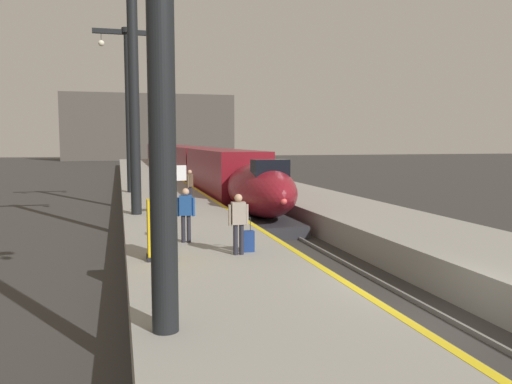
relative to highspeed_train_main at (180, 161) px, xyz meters
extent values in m
plane|color=#33302D|center=(0.00, -47.49, -1.97)|extent=(260.00, 260.00, 0.00)
cube|color=gray|center=(-4.05, -22.74, -1.44)|extent=(4.80, 110.00, 1.05)
cube|color=gray|center=(4.05, -22.74, -1.44)|extent=(4.80, 110.00, 1.05)
cube|color=yellow|center=(-1.77, -22.74, -0.92)|extent=(0.20, 107.80, 0.01)
cube|color=slate|center=(-0.75, -19.99, -1.91)|extent=(0.08, 110.00, 0.12)
cube|color=slate|center=(0.75, -19.99, -1.91)|extent=(0.08, 110.00, 0.12)
ellipsoid|color=maroon|center=(0.00, -33.37, -0.14)|extent=(2.78, 7.62, 2.56)
cube|color=#28282D|center=(0.00, -33.76, -1.69)|extent=(2.46, 6.48, 0.55)
cube|color=black|center=(0.00, -35.09, 0.93)|extent=(1.59, 1.00, 0.90)
sphere|color=#F24C4C|center=(0.00, -37.11, -0.29)|extent=(0.28, 0.28, 0.28)
cube|color=maroon|center=(0.00, -24.09, 0.11)|extent=(2.90, 14.00, 3.05)
cube|color=black|center=(-1.42, -24.09, 0.66)|extent=(0.04, 11.90, 0.80)
cube|color=black|center=(1.42, -24.09, 0.66)|extent=(0.04, 11.90, 0.80)
cube|color=silver|center=(0.00, -24.09, -1.17)|extent=(2.92, 13.30, 0.24)
cube|color=black|center=(0.00, -28.57, -1.69)|extent=(2.03, 2.20, 0.56)
cube|color=black|center=(0.00, -19.61, -1.69)|extent=(2.03, 2.20, 0.56)
cube|color=maroon|center=(0.00, -7.49, 0.11)|extent=(2.90, 18.00, 3.05)
cube|color=black|center=(-1.42, -7.49, 0.66)|extent=(0.04, 15.84, 0.80)
cube|color=black|center=(1.42, -7.49, 0.66)|extent=(0.04, 15.84, 0.80)
cube|color=black|center=(0.00, -13.61, -1.69)|extent=(2.03, 2.20, 0.56)
cube|color=black|center=(0.00, -1.37, -1.69)|extent=(2.03, 2.20, 0.56)
cube|color=maroon|center=(0.00, 11.11, 0.11)|extent=(2.90, 18.00, 3.05)
cube|color=black|center=(-1.42, 11.11, 0.66)|extent=(0.04, 15.84, 0.80)
cube|color=black|center=(1.42, 11.11, 0.66)|extent=(0.04, 15.84, 0.80)
cube|color=black|center=(0.00, 4.99, -1.69)|extent=(2.03, 2.20, 0.56)
cube|color=black|center=(0.00, 17.23, -1.69)|extent=(2.03, 2.20, 0.56)
cube|color=maroon|center=(0.00, 29.71, 0.11)|extent=(2.90, 18.00, 3.05)
cube|color=black|center=(-1.42, 29.71, 0.66)|extent=(0.04, 15.84, 0.80)
cube|color=black|center=(1.42, 29.71, 0.66)|extent=(0.04, 15.84, 0.80)
cube|color=black|center=(0.00, 23.59, -1.69)|extent=(2.03, 2.20, 0.56)
cube|color=black|center=(0.00, 35.83, -1.69)|extent=(2.03, 2.20, 0.56)
cylinder|color=black|center=(-5.90, -48.98, 3.69)|extent=(0.44, 0.44, 9.22)
cylinder|color=black|center=(-5.90, -34.87, 4.12)|extent=(0.44, 0.44, 10.07)
cylinder|color=black|center=(-5.90, -25.07, 3.97)|extent=(0.44, 0.44, 9.79)
cylinder|color=black|center=(-5.90, -25.07, 8.72)|extent=(0.68, 0.68, 0.30)
cube|color=black|center=(-5.90, -25.07, 8.62)|extent=(4.00, 0.24, 0.28)
cylinder|color=black|center=(-7.40, -25.07, 8.27)|extent=(0.03, 0.03, 0.60)
sphere|color=#EFEACC|center=(-7.40, -25.07, 7.92)|extent=(0.36, 0.36, 0.36)
cylinder|color=black|center=(-4.40, -25.07, 8.27)|extent=(0.03, 0.03, 0.60)
sphere|color=#EFEACC|center=(-4.40, -25.07, 7.92)|extent=(0.36, 0.36, 0.36)
cylinder|color=#23232D|center=(-3.52, -43.67, -0.49)|extent=(0.13, 0.13, 0.85)
cylinder|color=#23232D|center=(-3.35, -43.67, -0.49)|extent=(0.13, 0.13, 0.85)
cube|color=gray|center=(-3.44, -43.67, 0.24)|extent=(0.38, 0.22, 0.62)
cylinder|color=gray|center=(-3.68, -43.67, 0.19)|extent=(0.09, 0.09, 0.58)
cylinder|color=gray|center=(-3.20, -43.67, 0.19)|extent=(0.09, 0.09, 0.58)
sphere|color=tan|center=(-3.44, -43.67, 0.66)|extent=(0.22, 0.22, 0.22)
cylinder|color=#23232D|center=(-4.54, -41.59, -0.49)|extent=(0.13, 0.13, 0.85)
cylinder|color=#23232D|center=(-4.70, -41.55, -0.49)|extent=(0.13, 0.13, 0.85)
cube|color=#1E478C|center=(-4.62, -41.57, 0.24)|extent=(0.42, 0.30, 0.62)
cylinder|color=#1E478C|center=(-4.39, -41.63, 0.19)|extent=(0.09, 0.09, 0.58)
cylinder|color=#1E478C|center=(-4.86, -41.52, 0.19)|extent=(0.09, 0.09, 0.58)
sphere|color=tan|center=(-4.62, -41.57, 0.66)|extent=(0.22, 0.22, 0.22)
cylinder|color=#23232D|center=(-3.13, -31.56, -0.49)|extent=(0.13, 0.13, 0.85)
cylinder|color=#23232D|center=(-3.21, -31.71, -0.49)|extent=(0.13, 0.13, 0.85)
cube|color=brown|center=(-3.17, -31.64, 0.24)|extent=(0.37, 0.44, 0.62)
cylinder|color=brown|center=(-3.06, -31.42, 0.19)|extent=(0.09, 0.09, 0.58)
cylinder|color=brown|center=(-3.28, -31.85, 0.19)|extent=(0.09, 0.09, 0.58)
sphere|color=tan|center=(-3.17, -31.64, 0.66)|extent=(0.22, 0.22, 0.22)
cube|color=navy|center=(-3.12, -43.36, -0.62)|extent=(0.40, 0.22, 0.60)
cylinder|color=#262628|center=(-3.22, -43.36, -0.14)|extent=(0.02, 0.02, 0.36)
cylinder|color=#262628|center=(-3.02, -43.36, -0.14)|extent=(0.02, 0.02, 0.36)
cube|color=#262628|center=(-3.12, -43.36, 0.05)|extent=(0.22, 0.03, 0.02)
cube|color=yellow|center=(-5.55, -43.68, -0.12)|extent=(0.70, 0.56, 1.60)
cube|color=black|center=(-5.55, -43.96, 0.23)|extent=(0.40, 0.02, 0.32)
cube|color=black|center=(-5.55, -43.68, -0.86)|extent=(0.76, 0.62, 0.12)
cylinder|color=maroon|center=(-4.32, -35.81, 0.08)|extent=(0.10, 0.10, 2.00)
cube|color=white|center=(-4.32, -35.81, 0.88)|extent=(0.90, 0.06, 0.64)
cube|color=#4C4742|center=(0.00, 54.51, 5.03)|extent=(36.00, 2.00, 14.00)
camera|label=1|loc=(-6.58, -57.39, 2.23)|focal=36.28mm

